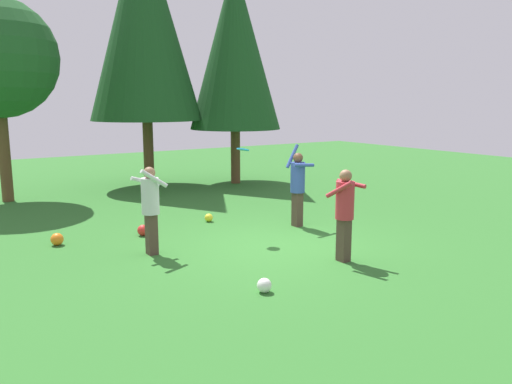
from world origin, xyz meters
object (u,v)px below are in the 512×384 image
ball_red (143,230)px  tree_center (144,19)px  ball_yellow (209,218)px  frisbee (243,149)px  ball_orange (57,239)px  person_catcher (150,203)px  ball_white (264,285)px  tree_right (235,47)px  person_thrower (298,183)px  person_bystander (345,207)px

ball_red → tree_center: (2.62, 6.18, 5.47)m
ball_yellow → ball_red: ball_red is taller
frisbee → ball_orange: 4.29m
person_catcher → ball_white: size_ratio=7.44×
frisbee → ball_red: bearing=144.2°
tree_right → person_thrower: bearing=-108.4°
person_thrower → person_bystander: person_thrower is taller
person_bystander → ball_orange: size_ratio=6.64×
person_thrower → frisbee: size_ratio=5.53×
ball_white → tree_right: 11.75m
person_thrower → ball_orange: bearing=-20.0°
ball_yellow → person_catcher: bearing=-141.0°
person_catcher → frisbee: frisbee is taller
ball_orange → ball_yellow: bearing=2.1°
person_bystander → tree_right: bearing=-33.7°
ball_white → ball_red: ball_red is taller
ball_orange → ball_red: bearing=-7.8°
person_thrower → tree_center: 8.68m
person_thrower → tree_right: tree_right is taller
ball_yellow → ball_white: ball_white is taller
frisbee → ball_white: 3.79m
person_bystander → ball_orange: person_bystander is taller
person_bystander → frisbee: frisbee is taller
tree_right → ball_yellow: bearing=-127.4°
tree_center → ball_yellow: bearing=-97.6°
ball_red → ball_yellow: bearing=11.5°
ball_yellow → ball_red: size_ratio=0.82×
ball_orange → ball_white: size_ratio=1.12×
ball_red → tree_right: bearing=43.2°
frisbee → ball_orange: bearing=156.6°
person_thrower → ball_red: bearing=-23.7°
person_thrower → frisbee: 1.82m
frisbee → ball_yellow: 2.48m
person_thrower → person_bystander: 2.77m
ball_white → tree_center: (2.29, 10.47, 5.48)m
frisbee → tree_right: bearing=60.2°
ball_orange → ball_white: bearing=-65.1°
person_bystander → ball_red: person_bystander is taller
frisbee → tree_center: (0.81, 7.49, 3.67)m
person_thrower → ball_white: person_thrower is taller
ball_white → tree_right: size_ratio=0.03×
ball_white → tree_center: 12.04m
person_catcher → ball_orange: (-1.41, 1.65, -0.89)m
frisbee → ball_red: frisbee is taller
ball_white → tree_center: bearing=77.7°
frisbee → tree_right: tree_right is taller
person_catcher → tree_center: size_ratio=0.19×
person_bystander → tree_center: tree_center is taller
tree_center → tree_right: (2.89, -1.00, -0.82)m
person_catcher → frisbee: (2.16, 0.11, 0.90)m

